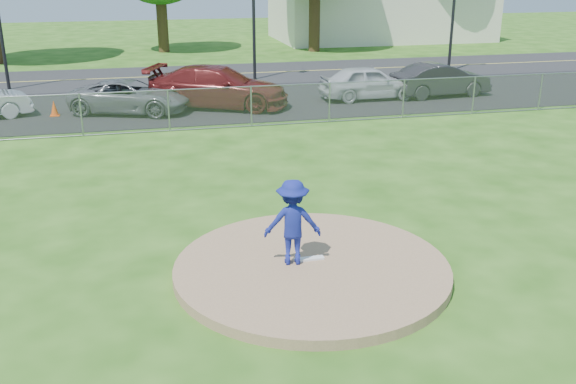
% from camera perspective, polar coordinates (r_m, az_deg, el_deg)
% --- Properties ---
extents(ground, '(120.00, 120.00, 0.00)m').
position_cam_1_polar(ground, '(21.91, -4.88, 4.44)').
color(ground, '#245412').
rests_on(ground, ground).
extents(pitchers_mound, '(5.40, 5.40, 0.20)m').
position_cam_1_polar(pitchers_mound, '(12.68, 2.12, -6.82)').
color(pitchers_mound, '#947051').
rests_on(pitchers_mound, ground).
extents(pitching_rubber, '(0.60, 0.15, 0.04)m').
position_cam_1_polar(pitching_rubber, '(12.80, 1.88, -5.95)').
color(pitching_rubber, white).
rests_on(pitching_rubber, pitchers_mound).
extents(chain_link_fence, '(40.00, 0.06, 1.50)m').
position_cam_1_polar(chain_link_fence, '(23.66, -5.69, 7.43)').
color(chain_link_fence, gray).
rests_on(chain_link_fence, ground).
extents(parking_lot, '(50.00, 8.00, 0.01)m').
position_cam_1_polar(parking_lot, '(28.18, -6.94, 7.84)').
color(parking_lot, black).
rests_on(parking_lot, ground).
extents(street, '(60.00, 7.00, 0.01)m').
position_cam_1_polar(street, '(35.52, -8.41, 10.24)').
color(street, '#242427').
rests_on(street, ground).
extents(commercial_building, '(16.40, 9.40, 4.30)m').
position_cam_1_polar(commercial_building, '(52.62, 8.16, 15.67)').
color(commercial_building, beige).
rests_on(commercial_building, ground).
extents(traffic_signal_left, '(1.28, 0.20, 5.60)m').
position_cam_1_polar(traffic_signal_left, '(33.48, -23.93, 14.04)').
color(traffic_signal_left, black).
rests_on(traffic_signal_left, ground).
extents(traffic_signal_right, '(1.28, 0.20, 5.60)m').
position_cam_1_polar(traffic_signal_right, '(37.27, 14.84, 15.46)').
color(traffic_signal_right, black).
rests_on(traffic_signal_right, ground).
extents(pitcher, '(1.20, 0.82, 1.71)m').
position_cam_1_polar(pitcher, '(12.35, 0.41, -2.70)').
color(pitcher, navy).
rests_on(pitcher, pitchers_mound).
extents(traffic_cone, '(0.31, 0.31, 0.61)m').
position_cam_1_polar(traffic_cone, '(27.19, -20.07, 7.02)').
color(traffic_cone, '#FA540D').
rests_on(traffic_cone, parking_lot).
extents(parked_car_gray, '(5.20, 3.66, 1.32)m').
position_cam_1_polar(parked_car_gray, '(26.82, -13.88, 8.25)').
color(parked_car_gray, slate).
rests_on(parked_car_gray, parking_lot).
extents(parked_car_darkred, '(6.33, 4.54, 1.70)m').
position_cam_1_polar(parked_car_darkred, '(27.21, -6.23, 9.28)').
color(parked_car_darkred, maroon).
rests_on(parked_car_darkred, parking_lot).
extents(parked_car_pearl, '(4.36, 1.79, 1.48)m').
position_cam_1_polar(parked_car_pearl, '(28.97, 7.20, 9.65)').
color(parked_car_pearl, silver).
rests_on(parked_car_pearl, parking_lot).
extents(parked_car_charcoal, '(4.59, 1.98, 1.47)m').
position_cam_1_polar(parked_car_charcoal, '(30.20, 13.42, 9.68)').
color(parked_car_charcoal, '#252427').
rests_on(parked_car_charcoal, parking_lot).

